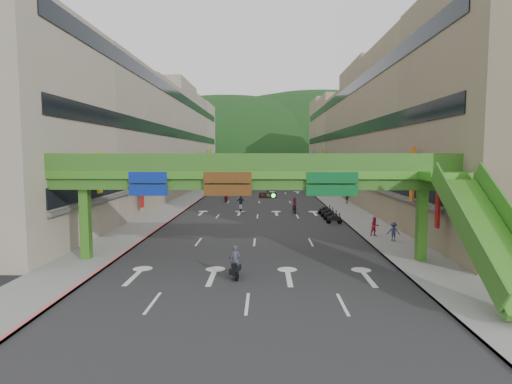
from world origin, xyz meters
The scene contains 23 objects.
ground centered at (0.00, 0.00, 0.00)m, with size 320.00×320.00×0.00m, color black.
road_slab centered at (0.00, 50.00, 0.01)m, with size 18.00×140.00×0.02m, color #28282B.
sidewalk_left centered at (-11.00, 50.00, 0.07)m, with size 4.00×140.00×0.15m, color gray.
sidewalk_right centered at (11.00, 50.00, 0.07)m, with size 4.00×140.00×0.15m, color gray.
curb_left centered at (-9.10, 50.00, 0.09)m, with size 0.20×140.00×0.18m, color #CC5959.
curb_right centered at (9.10, 50.00, 0.09)m, with size 0.20×140.00×0.18m, color gray.
building_row_left centered at (-18.93, 50.00, 9.46)m, with size 12.80×95.00×19.00m.
building_row_right centered at (18.93, 50.00, 9.46)m, with size 12.80×95.00×19.00m.
overpass_near centered at (0.93, 5.38, 5.21)m, with size 28.00×12.27×7.10m.
overpass_far centered at (0.00, 65.00, 5.40)m, with size 28.00×2.20×7.10m.
hill_left centered at (-15.00, 160.00, 0.00)m, with size 168.00×140.00×112.00m, color #1C4419.
hill_right centered at (25.00, 180.00, 0.00)m, with size 208.00×176.00×128.00m, color #1C4419.
bunting_string centered at (0.00, 30.00, 5.96)m, with size 26.00×0.36×0.47m.
scooter_rider_near centered at (-0.85, 2.12, 0.86)m, with size 0.70×1.58×1.88m.
scooter_rider_mid centered at (4.37, 28.69, 0.95)m, with size 0.79×1.60×1.87m.
scooter_rider_left centered at (-2.12, 29.89, 0.99)m, with size 0.99×1.60×1.99m.
scooter_rider_far centered at (-4.83, 40.23, 1.07)m, with size 0.90×1.60×2.11m.
parked_scooter_row centered at (7.80, 24.32, 0.52)m, with size 1.60×7.15×1.08m.
car_silver centered at (-7.00, 61.22, 0.77)m, with size 1.62×4.65×1.53m, color #BCBAC1.
car_yellow centered at (0.44, 74.26, 0.61)m, with size 1.44×3.57×1.22m, color yellow.
pedestrian_red centered at (10.11, 14.19, 0.80)m, with size 0.78×0.61×1.60m, color red.
pedestrian_dark centered at (12.20, 37.48, 0.75)m, with size 0.88×0.37×1.50m, color black.
pedestrian_blue centered at (11.04, 12.05, 0.76)m, with size 0.71×0.46×1.52m, color navy.
Camera 1 is at (0.83, -21.62, 7.11)m, focal length 30.00 mm.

